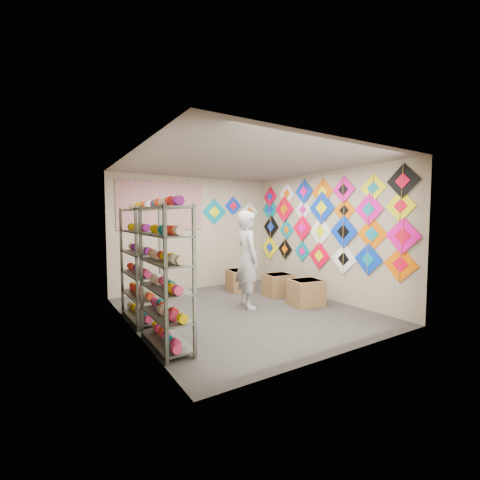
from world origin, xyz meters
TOP-DOWN VIEW (x-y plane):
  - ground at (0.00, 0.00)m, footprint 4.50×4.50m
  - room_walls at (0.00, 0.00)m, footprint 4.50×4.50m
  - shelf_rack_front at (-1.78, -0.85)m, footprint 0.40×1.10m
  - shelf_rack_back at (-1.78, 0.45)m, footprint 0.40×1.10m
  - string_spools at (-1.78, -0.20)m, footprint 0.12×2.36m
  - kite_wall_display at (1.98, -0.02)m, footprint 0.05×4.31m
  - back_wall_kites at (1.00, 2.24)m, footprint 1.67×0.02m
  - poster at (-0.80, 2.23)m, footprint 2.00×0.01m
  - shopkeeper at (0.19, 0.18)m, footprint 0.86×0.72m
  - carton_a at (1.25, -0.33)m, footprint 0.68×0.60m
  - carton_b at (1.26, 0.56)m, footprint 0.64×0.54m
  - carton_c at (0.79, 1.43)m, footprint 0.61×0.65m

SIDE VIEW (x-z plane):
  - ground at x=0.00m, z-range 0.00..0.00m
  - carton_b at x=1.26m, z-range 0.00..0.49m
  - carton_c at x=0.79m, z-range 0.00..0.50m
  - carton_a at x=1.25m, z-range 0.00..0.51m
  - shopkeeper at x=0.19m, z-range 0.00..1.86m
  - shelf_rack_front at x=-1.78m, z-range 0.00..1.90m
  - shelf_rack_back at x=-1.78m, z-range 0.00..1.90m
  - string_spools at x=-1.78m, z-range 0.99..1.11m
  - kite_wall_display at x=1.98m, z-range 0.61..2.66m
  - room_walls at x=0.00m, z-range -0.61..3.89m
  - back_wall_kites at x=1.00m, z-range 1.54..2.29m
  - poster at x=-0.80m, z-range 1.45..2.55m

